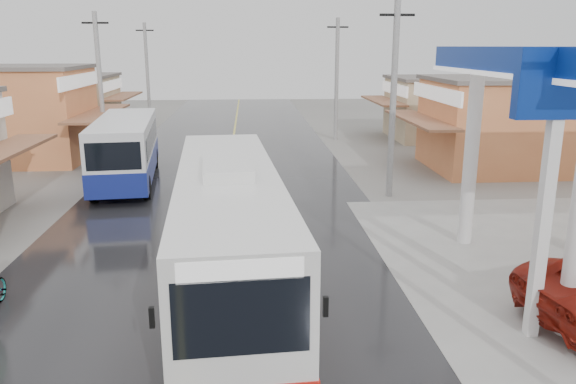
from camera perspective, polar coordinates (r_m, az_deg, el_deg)
name	(u,v)px	position (r m, az deg, el deg)	size (l,w,h in m)	color
road	(225,199)	(23.67, -6.47, -0.66)	(12.00, 90.00, 0.02)	black
centre_line	(224,198)	(23.67, -6.47, -0.63)	(0.15, 90.00, 0.01)	#D8CC4C
utility_poles_left	(61,196)	(25.90, -22.04, -0.35)	(1.60, 50.00, 8.00)	gray
utility_poles_right	(389,196)	(24.39, 10.19, -0.37)	(1.60, 36.00, 8.00)	gray
coach_bus	(229,233)	(14.02, -6.03, -4.14)	(3.30, 11.59, 3.58)	silver
second_bus	(126,149)	(27.01, -16.15, 4.22)	(3.35, 9.18, 2.98)	silver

